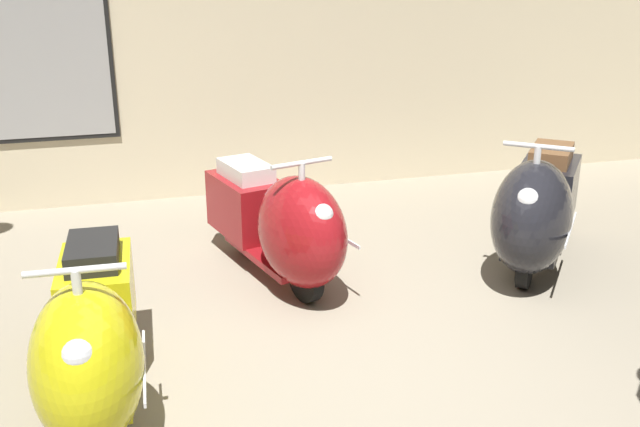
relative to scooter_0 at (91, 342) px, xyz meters
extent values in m
plane|color=gray|center=(1.40, -0.07, -0.47)|extent=(60.00, 60.00, 0.00)
cube|color=beige|center=(1.40, 3.79, 1.18)|extent=(18.00, 0.20, 3.29)
cube|color=black|center=(-0.51, 3.68, 0.98)|extent=(1.47, 0.03, 1.53)
cube|color=#9E9E9E|center=(-0.51, 3.66, 0.98)|extent=(1.39, 0.01, 1.45)
cylinder|color=black|center=(-0.01, -0.32, -0.26)|extent=(0.10, 0.41, 0.41)
cylinder|color=silver|center=(-0.01, -0.32, -0.26)|extent=(0.11, 0.19, 0.19)
cylinder|color=black|center=(0.02, 0.66, -0.26)|extent=(0.10, 0.41, 0.41)
cylinder|color=silver|center=(0.02, 0.66, -0.26)|extent=(0.11, 0.19, 0.19)
cube|color=gold|center=(0.01, 0.17, -0.28)|extent=(0.40, 0.99, 0.05)
ellipsoid|color=gold|center=(-0.01, -0.27, 0.03)|extent=(0.57, 0.88, 0.78)
cube|color=gold|center=(0.02, 0.62, -0.03)|extent=(0.44, 0.71, 0.45)
cube|color=black|center=(0.02, 0.62, 0.26)|extent=(0.31, 0.50, 0.12)
sphere|color=silver|center=(-0.02, -0.56, 0.25)|extent=(0.15, 0.15, 0.15)
cylinder|color=silver|center=(-0.01, -0.30, 0.39)|extent=(0.05, 0.05, 0.29)
cylinder|color=silver|center=(-0.01, -0.30, 0.54)|extent=(0.45, 0.05, 0.03)
cube|color=silver|center=(0.25, -0.28, -0.02)|extent=(0.04, 0.69, 0.02)
cylinder|color=black|center=(1.41, 1.08, -0.26)|extent=(0.19, 0.43, 0.42)
cylinder|color=silver|center=(1.41, 1.08, -0.26)|extent=(0.15, 0.21, 0.19)
cylinder|color=black|center=(1.16, 2.04, -0.26)|extent=(0.19, 0.43, 0.42)
cylinder|color=silver|center=(1.16, 2.04, -0.26)|extent=(0.15, 0.21, 0.19)
cube|color=maroon|center=(1.28, 1.56, -0.28)|extent=(0.62, 1.06, 0.05)
ellipsoid|color=maroon|center=(1.40, 1.13, 0.04)|extent=(0.75, 0.99, 0.80)
cube|color=maroon|center=(1.17, 2.00, -0.02)|extent=(0.59, 0.80, 0.46)
cube|color=silver|center=(1.17, 2.00, 0.27)|extent=(0.41, 0.56, 0.13)
sphere|color=silver|center=(1.48, 0.84, 0.26)|extent=(0.16, 0.16, 0.16)
cylinder|color=silver|center=(1.41, 1.10, 0.41)|extent=(0.05, 0.05, 0.29)
cylinder|color=silver|center=(1.41, 1.10, 0.56)|extent=(0.45, 0.15, 0.03)
cube|color=silver|center=(1.66, 1.20, -0.01)|extent=(0.19, 0.68, 0.03)
cylinder|color=black|center=(3.06, 0.86, -0.24)|extent=(0.35, 0.40, 0.44)
cylinder|color=silver|center=(3.06, 0.86, -0.24)|extent=(0.21, 0.22, 0.20)
cylinder|color=black|center=(3.72, 1.68, -0.24)|extent=(0.35, 0.40, 0.44)
cylinder|color=silver|center=(3.72, 1.68, -0.24)|extent=(0.21, 0.22, 0.20)
cube|color=black|center=(3.39, 1.27, -0.27)|extent=(0.97, 1.07, 0.06)
ellipsoid|color=black|center=(3.09, 0.90, 0.07)|extent=(1.03, 1.08, 0.84)
cube|color=black|center=(3.69, 1.64, 0.00)|extent=(0.82, 0.86, 0.49)
cube|color=brown|center=(3.69, 1.64, 0.31)|extent=(0.58, 0.61, 0.13)
sphere|color=silver|center=(2.89, 0.66, 0.30)|extent=(0.17, 0.17, 0.17)
cylinder|color=silver|center=(3.07, 0.88, 0.46)|extent=(0.05, 0.05, 0.31)
cylinder|color=silver|center=(3.07, 0.88, 0.61)|extent=(0.40, 0.33, 0.04)
cube|color=silver|center=(3.31, 0.73, 0.02)|extent=(0.48, 0.59, 0.03)
camera|label=1|loc=(0.26, -3.50, 1.89)|focal=40.71mm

